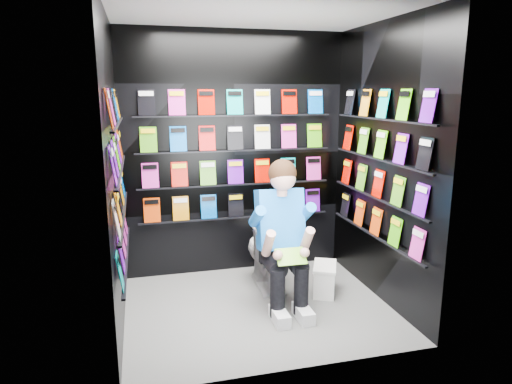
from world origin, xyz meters
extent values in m
plane|color=slate|center=(0.00, 0.00, 0.00)|extent=(2.40, 2.40, 0.00)
plane|color=white|center=(0.00, 0.00, 2.60)|extent=(2.40, 2.40, 0.00)
cube|color=black|center=(0.00, 1.00, 1.30)|extent=(2.40, 0.04, 2.60)
cube|color=black|center=(0.00, -1.00, 1.30)|extent=(2.40, 0.04, 2.60)
cube|color=black|center=(-1.20, 0.00, 1.30)|extent=(0.04, 2.00, 2.60)
cube|color=black|center=(1.20, 0.00, 1.30)|extent=(0.04, 2.00, 2.60)
imported|color=white|center=(0.22, 0.46, 0.37)|extent=(0.44, 0.76, 0.73)
cube|color=white|center=(0.72, 0.14, 0.14)|extent=(0.33, 0.41, 0.27)
cube|color=white|center=(0.72, 0.14, 0.28)|extent=(0.35, 0.43, 0.03)
cube|color=green|center=(0.22, -0.27, 0.58)|extent=(0.26, 0.16, 0.11)
camera|label=1|loc=(-0.99, -3.79, 1.97)|focal=32.00mm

